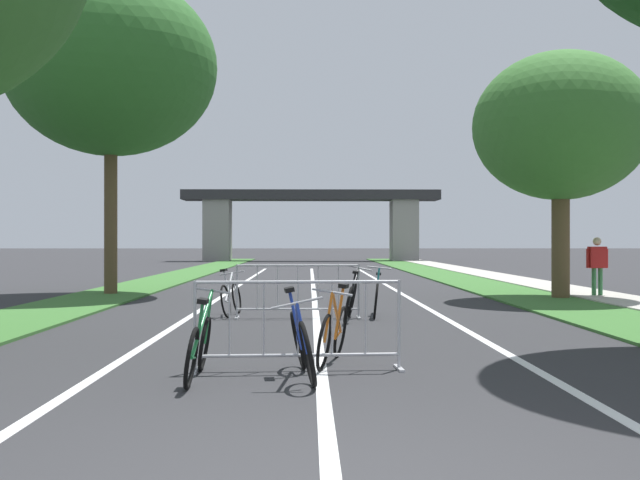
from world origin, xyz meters
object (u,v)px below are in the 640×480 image
at_px(tree_left_maple_mid, 111,66).
at_px(bicycle_teal_0, 376,297).
at_px(bicycle_black_4, 351,300).
at_px(bicycle_orange_2, 333,333).
at_px(crowd_barrier_second, 298,292).
at_px(bicycle_silver_5, 231,297).
at_px(pedestrian_pushing_bike, 597,261).
at_px(tree_right_cypress_far, 561,127).
at_px(bicycle_green_3, 199,346).
at_px(bicycle_blue_1, 302,344).
at_px(crowd_barrier_nearest, 298,326).

height_order(tree_left_maple_mid, bicycle_teal_0, tree_left_maple_mid).
bearing_deg(bicycle_black_4, bicycle_orange_2, -88.26).
distance_m(bicycle_teal_0, bicycle_orange_2, 5.94).
relative_size(crowd_barrier_second, bicycle_orange_2, 1.42).
distance_m(tree_left_maple_mid, bicycle_teal_0, 10.91).
distance_m(tree_left_maple_mid, crowd_barrier_second, 10.15).
xyz_separation_m(bicycle_silver_5, pedestrian_pushing_bike, (9.18, 4.54, 0.60)).
bearing_deg(bicycle_black_4, crowd_barrier_second, 163.55).
height_order(tree_right_cypress_far, bicycle_orange_2, tree_right_cypress_far).
xyz_separation_m(crowd_barrier_second, bicycle_black_4, (1.01, -0.44, -0.14)).
distance_m(bicycle_green_3, pedestrian_pushing_bike, 14.55).
relative_size(bicycle_teal_0, bicycle_orange_2, 0.98).
height_order(bicycle_blue_1, bicycle_silver_5, bicycle_blue_1).
distance_m(tree_left_maple_mid, bicycle_green_3, 14.84).
height_order(bicycle_orange_2, bicycle_green_3, bicycle_green_3).
height_order(bicycle_teal_0, pedestrian_pushing_bike, pedestrian_pushing_bike).
bearing_deg(bicycle_black_4, crowd_barrier_nearest, -92.16).
height_order(tree_left_maple_mid, bicycle_black_4, tree_left_maple_mid).
distance_m(tree_left_maple_mid, bicycle_orange_2, 14.50).
relative_size(tree_left_maple_mid, bicycle_silver_5, 5.45).
xyz_separation_m(crowd_barrier_second, bicycle_orange_2, (0.52, -5.48, -0.14)).
bearing_deg(crowd_barrier_second, crowd_barrier_nearest, -89.12).
bearing_deg(tree_right_cypress_far, bicycle_orange_2, -121.38).
xyz_separation_m(bicycle_teal_0, pedestrian_pushing_bike, (6.25, 4.70, 0.60)).
height_order(bicycle_blue_1, bicycle_green_3, bicycle_blue_1).
bearing_deg(crowd_barrier_second, tree_right_cypress_far, 34.98).
distance_m(crowd_barrier_second, bicycle_black_4, 1.11).
distance_m(bicycle_black_4, bicycle_silver_5, 2.56).
relative_size(crowd_barrier_second, bicycle_blue_1, 1.37).
distance_m(crowd_barrier_nearest, bicycle_blue_1, 0.51).
xyz_separation_m(tree_left_maple_mid, crowd_barrier_second, (5.30, -6.37, -5.85)).
bearing_deg(crowd_barrier_second, pedestrian_pushing_bike, 32.98).
bearing_deg(bicycle_orange_2, bicycle_green_3, 46.79).
relative_size(bicycle_teal_0, pedestrian_pushing_bike, 1.05).
height_order(tree_right_cypress_far, crowd_barrier_second, tree_right_cypress_far).
distance_m(tree_left_maple_mid, bicycle_black_4, 11.05).
bearing_deg(bicycle_silver_5, bicycle_teal_0, 3.91).
relative_size(bicycle_black_4, pedestrian_pushing_bike, 1.12).
xyz_separation_m(tree_left_maple_mid, pedestrian_pushing_bike, (13.12, -1.29, -5.40)).
distance_m(crowd_barrier_second, bicycle_green_3, 6.57).
bearing_deg(bicycle_green_3, crowd_barrier_second, 80.53).
bearing_deg(pedestrian_pushing_bike, tree_right_cypress_far, 16.88).
height_order(crowd_barrier_second, bicycle_silver_5, crowd_barrier_second).
height_order(bicycle_orange_2, bicycle_silver_5, bicycle_orange_2).
distance_m(bicycle_teal_0, bicycle_silver_5, 2.93).
bearing_deg(bicycle_silver_5, bicycle_green_3, -79.78).
bearing_deg(bicycle_green_3, tree_right_cypress_far, 54.55).
height_order(crowd_barrier_nearest, bicycle_silver_5, crowd_barrier_nearest).
bearing_deg(bicycle_green_3, bicycle_teal_0, 68.77).
height_order(tree_left_maple_mid, bicycle_silver_5, tree_left_maple_mid).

